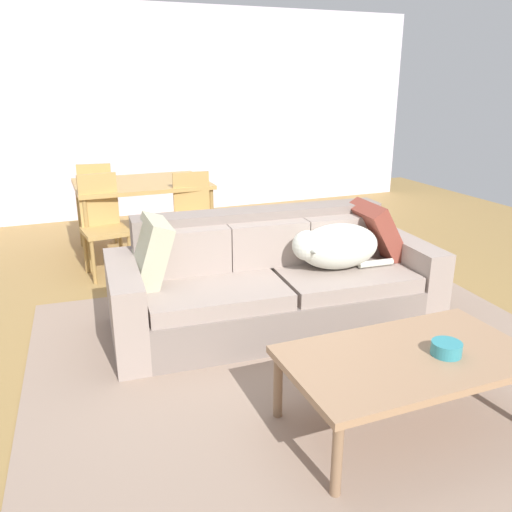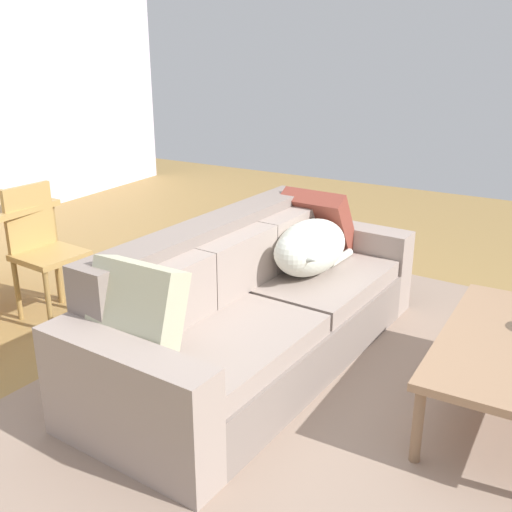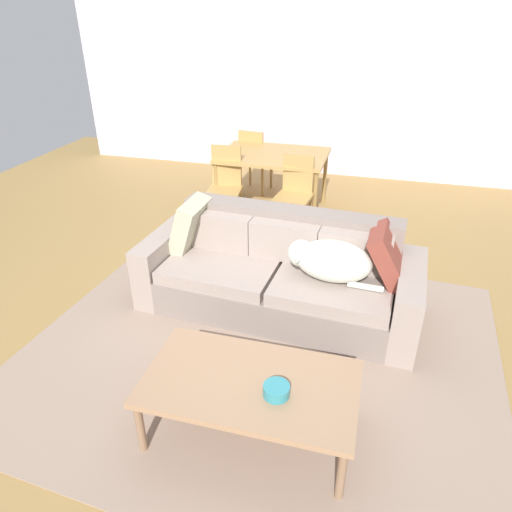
{
  "view_description": "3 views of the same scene",
  "coord_description": "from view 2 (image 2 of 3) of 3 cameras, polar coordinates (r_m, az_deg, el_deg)",
  "views": [
    {
      "loc": [
        -1.3,
        -3.25,
        1.79
      ],
      "look_at": [
        0.06,
        0.13,
        0.56
      ],
      "focal_mm": 37.1,
      "sensor_mm": 36.0,
      "label": 1
    },
    {
      "loc": [
        -2.61,
        -1.5,
        1.84
      ],
      "look_at": [
        0.39,
        0.23,
        0.59
      ],
      "focal_mm": 42.52,
      "sensor_mm": 36.0,
      "label": 2
    },
    {
      "loc": [
        0.92,
        -3.27,
        2.42
      ],
      "look_at": [
        0.05,
        -0.09,
        0.6
      ],
      "focal_mm": 32.19,
      "sensor_mm": 36.0,
      "label": 3
    }
  ],
  "objects": [
    {
      "name": "area_rug",
      "position": [
        3.5,
        9.43,
        -12.07
      ],
      "size": [
        3.8,
        3.31,
        0.01
      ],
      "primitive_type": "cube",
      "rotation": [
        0.0,
        0.0,
        -0.07
      ],
      "color": "gray",
      "rests_on": "ground"
    },
    {
      "name": "dining_chair_near_right",
      "position": [
        4.36,
        -19.47,
        0.94
      ],
      "size": [
        0.44,
        0.44,
        0.91
      ],
      "rotation": [
        0.0,
        0.0,
        -0.1
      ],
      "color": "tan",
      "rests_on": "ground"
    },
    {
      "name": "throw_pillow_by_right_arm",
      "position": [
        4.23,
        5.86,
        3.26
      ],
      "size": [
        0.37,
        0.48,
        0.46
      ],
      "primitive_type": "cube",
      "rotation": [
        0.0,
        -0.53,
        -0.06
      ],
      "color": "brown",
      "rests_on": "couch"
    },
    {
      "name": "ground_plane",
      "position": [
        3.53,
        0.06,
        -11.58
      ],
      "size": [
        10.0,
        10.0,
        0.0
      ],
      "primitive_type": "plane",
      "color": "olive"
    },
    {
      "name": "throw_pillow_by_left_arm",
      "position": [
        2.88,
        -11.34,
        -5.23
      ],
      "size": [
        0.3,
        0.47,
        0.49
      ],
      "primitive_type": "cube",
      "rotation": [
        0.0,
        0.31,
        -0.03
      ],
      "color": "#AEAD8E",
      "rests_on": "couch"
    },
    {
      "name": "couch",
      "position": [
        3.6,
        -0.32,
        -5.18
      ],
      "size": [
        2.46,
        1.11,
        0.83
      ],
      "rotation": [
        0.0,
        0.0,
        -0.07
      ],
      "color": "gray",
      "rests_on": "ground"
    },
    {
      "name": "dog_on_left_cushion",
      "position": [
        3.79,
        5.0,
        0.73
      ],
      "size": [
        0.79,
        0.41,
        0.34
      ],
      "rotation": [
        0.0,
        0.0,
        -0.07
      ],
      "color": "silver",
      "rests_on": "couch"
    }
  ]
}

